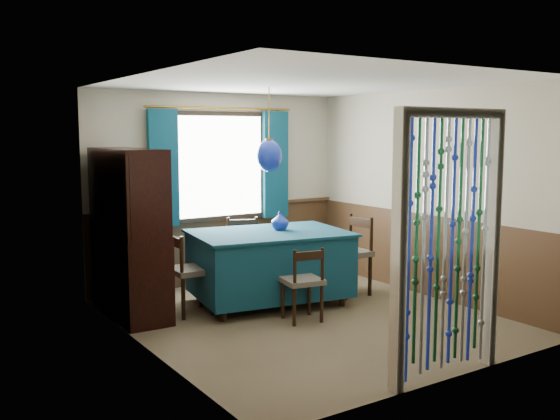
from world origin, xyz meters
TOP-DOWN VIEW (x-y plane):
  - floor at (0.00, 0.00)m, footprint 4.00×4.00m
  - ceiling at (0.00, 0.00)m, footprint 4.00×4.00m
  - wall_back at (0.00, 2.00)m, footprint 3.60×0.00m
  - wall_front at (0.00, -2.00)m, footprint 3.60×0.00m
  - wall_left at (-1.80, 0.00)m, footprint 0.00×4.00m
  - wall_right at (1.80, 0.00)m, footprint 0.00×4.00m
  - wainscot_back at (0.00, 1.99)m, footprint 3.60×0.00m
  - wainscot_front at (0.00, -1.99)m, footprint 3.60×0.00m
  - wainscot_left at (-1.79, 0.00)m, footprint 0.00×4.00m
  - wainscot_right at (1.79, 0.00)m, footprint 0.00×4.00m
  - window at (0.00, 1.95)m, footprint 1.32×0.12m
  - doorway at (0.00, -1.94)m, footprint 1.16×0.12m
  - dining_table at (-0.02, 0.71)m, footprint 1.93×1.48m
  - chair_near at (-0.10, -0.07)m, footprint 0.46×0.44m
  - chair_far at (0.08, 1.49)m, footprint 0.58×0.57m
  - chair_left at (-0.99, 0.84)m, footprint 0.45×0.47m
  - chair_right at (1.04, 0.53)m, footprint 0.46×0.48m
  - sideboard at (-1.54, 1.20)m, footprint 0.51×1.40m
  - pendant_lamp at (-0.02, 0.71)m, footprint 0.29×0.29m
  - vase_table at (0.16, 0.77)m, footprint 0.23×0.23m
  - bowl_shelf at (-1.48, 0.88)m, footprint 0.23×0.23m
  - vase_sideboard at (-1.48, 1.56)m, footprint 0.21×0.21m

SIDE VIEW (x-z plane):
  - floor at x=0.00m, z-range 0.00..0.00m
  - chair_near at x=-0.10m, z-range 0.03..0.83m
  - chair_far at x=0.08m, z-range 0.03..0.93m
  - chair_left at x=-0.99m, z-range 0.03..0.93m
  - dining_table at x=-0.02m, z-range 0.06..0.91m
  - wainscot_back at x=0.00m, z-range -1.30..2.30m
  - wainscot_front at x=0.00m, z-range -1.30..2.30m
  - wainscot_left at x=-1.79m, z-range -1.50..2.50m
  - wainscot_right at x=1.79m, z-range -1.50..2.50m
  - chair_right at x=1.04m, z-range 0.03..1.00m
  - sideboard at x=-1.54m, z-range -0.28..1.54m
  - vase_table at x=0.16m, z-range 0.85..1.05m
  - vase_sideboard at x=-1.48m, z-range 0.91..1.09m
  - doorway at x=0.00m, z-range -0.04..2.14m
  - wall_back at x=0.00m, z-range -0.55..3.05m
  - wall_front at x=0.00m, z-range -0.55..3.05m
  - wall_left at x=-1.80m, z-range -0.75..3.25m
  - wall_right at x=1.80m, z-range -0.75..3.25m
  - bowl_shelf at x=-1.48m, z-range 1.24..1.30m
  - window at x=0.00m, z-range 0.84..2.26m
  - pendant_lamp at x=-0.02m, z-range 1.25..2.21m
  - ceiling at x=0.00m, z-range 2.50..2.50m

